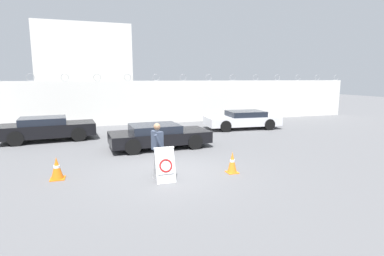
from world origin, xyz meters
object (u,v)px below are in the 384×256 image
(parked_car_front_coupe, at_px, (48,128))
(parked_car_rear_sedan, at_px, (159,135))
(parked_car_far_side, at_px, (243,119))
(security_guard, at_px, (157,146))
(traffic_cone_near, at_px, (57,168))
(barricade_sign, at_px, (165,164))
(traffic_cone_mid, at_px, (232,162))

(parked_car_front_coupe, xyz_separation_m, parked_car_rear_sedan, (5.03, -3.36, -0.06))
(parked_car_front_coupe, distance_m, parked_car_far_side, 11.18)
(security_guard, bearing_deg, traffic_cone_near, -119.09)
(parked_car_front_coupe, bearing_deg, security_guard, -64.69)
(barricade_sign, distance_m, parked_car_front_coupe, 8.94)
(barricade_sign, height_order, parked_car_front_coupe, parked_car_front_coupe)
(parked_car_rear_sedan, bearing_deg, traffic_cone_near, -142.89)
(parked_car_front_coupe, distance_m, parked_car_rear_sedan, 6.05)
(security_guard, height_order, traffic_cone_mid, security_guard)
(traffic_cone_near, xyz_separation_m, parked_car_rear_sedan, (3.97, 3.28, 0.22))
(parked_car_front_coupe, xyz_separation_m, parked_car_far_side, (11.18, 0.13, -0.04))
(traffic_cone_mid, bearing_deg, parked_car_far_side, 59.89)
(barricade_sign, relative_size, security_guard, 0.63)
(traffic_cone_near, bearing_deg, parked_car_far_side, 33.81)
(security_guard, xyz_separation_m, parked_car_rear_sedan, (0.86, 3.78, -0.37))
(barricade_sign, distance_m, security_guard, 0.84)
(parked_car_rear_sedan, bearing_deg, parked_car_front_coupe, 143.74)
(parked_car_far_side, bearing_deg, parked_car_rear_sedan, 34.12)
(parked_car_front_coupe, bearing_deg, barricade_sign, -66.66)
(security_guard, bearing_deg, parked_car_rear_sedan, 147.31)
(traffic_cone_mid, relative_size, parked_car_rear_sedan, 0.16)
(traffic_cone_mid, height_order, parked_car_front_coupe, parked_car_front_coupe)
(traffic_cone_near, relative_size, parked_car_front_coupe, 0.15)
(traffic_cone_near, distance_m, parked_car_rear_sedan, 5.15)
(parked_car_front_coupe, bearing_deg, traffic_cone_mid, -54.86)
(parked_car_front_coupe, bearing_deg, traffic_cone_near, -85.89)
(security_guard, distance_m, parked_car_far_side, 10.11)
(barricade_sign, distance_m, traffic_cone_near, 3.41)
(traffic_cone_near, distance_m, parked_car_far_side, 12.18)
(security_guard, distance_m, traffic_cone_near, 3.20)
(traffic_cone_near, relative_size, traffic_cone_mid, 0.97)
(traffic_cone_mid, height_order, parked_car_rear_sedan, parked_car_rear_sedan)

